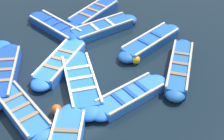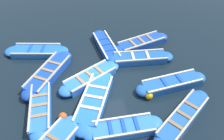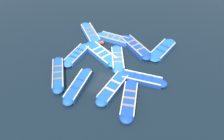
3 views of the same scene
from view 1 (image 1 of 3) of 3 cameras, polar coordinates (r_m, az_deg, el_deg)
The scene contains 13 objects.
ground_plane at distance 12.14m, azimuth -5.27°, elevation 0.31°, with size 120.00×120.00×0.00m, color black.
boat_centre at distance 11.27m, azimuth -5.70°, elevation -2.16°, with size 3.87×2.50×0.42m.
boat_mid_row at distance 15.38m, azimuth -3.36°, elevation 10.31°, with size 1.74×3.73×0.41m.
boat_inner_gap at distance 10.60m, azimuth -16.18°, elevation -7.19°, with size 3.40×0.86×0.41m.
boat_outer_right at distance 12.19m, azimuth -19.17°, elevation -0.68°, with size 3.57×2.78×0.46m.
boat_tucked at distance 14.17m, azimuth -1.73°, elevation 7.62°, with size 1.20×3.71×0.41m.
boat_far_corner at distance 12.11m, azimuth 12.26°, elevation 0.47°, with size 2.75×3.50×0.43m.
boat_end_of_row at distance 14.52m, azimuth -10.33°, elevation 7.76°, with size 3.62×1.17×0.39m.
boat_near_quay at distance 10.70m, azimuth 3.36°, elevation -4.84°, with size 0.95×3.25×0.38m.
boat_alongside at distance 12.24m, azimuth -9.48°, elevation 1.31°, with size 2.28×3.40×0.41m.
boat_stern_in at distance 13.29m, azimuth 7.06°, elevation 5.04°, with size 1.05×3.65×0.44m.
buoy_orange_near at distance 12.28m, azimuth 4.36°, elevation 1.90°, with size 0.35×0.35×0.35m, color #EAB214.
buoy_yellow_far at distance 10.38m, azimuth -10.12°, elevation -7.15°, with size 0.35×0.35×0.35m, color #E05119.
Camera 1 is at (-7.95, 5.17, 7.58)m, focal length 50.00 mm.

